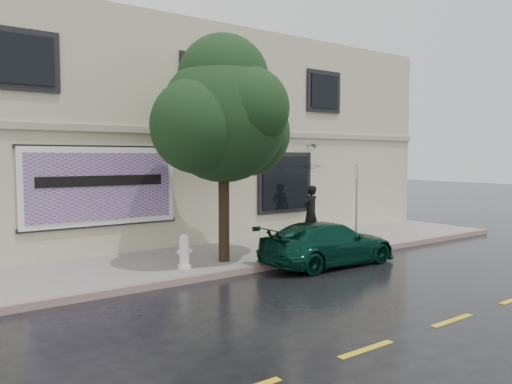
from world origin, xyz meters
TOP-DOWN VIEW (x-y plane):
  - ground at (0.00, 0.00)m, footprint 90.00×90.00m
  - sidewalk at (0.00, 3.25)m, footprint 20.00×3.50m
  - curb at (0.00, 1.50)m, footprint 20.00×0.18m
  - road_marking at (0.00, -3.50)m, footprint 19.00×0.12m
  - building at (0.00, 9.00)m, footprint 20.00×8.12m
  - billboard at (-3.20, 4.92)m, footprint 4.30×0.16m
  - car at (1.43, 1.01)m, footprint 3.98×1.83m
  - pedestrian at (3.60, 4.07)m, footprint 0.69×0.52m
  - umbrella at (3.60, 4.07)m, footprint 1.11×1.11m
  - street_tree at (-0.89, 2.46)m, footprint 3.24×3.24m
  - fire_hydrant at (-2.13, 2.29)m, footprint 0.35×0.33m
  - sign_pole at (3.24, 1.70)m, footprint 0.30×0.11m

SIDE VIEW (x-z plane):
  - ground at x=0.00m, z-range 0.00..0.00m
  - road_marking at x=0.00m, z-range 0.00..0.01m
  - sidewalk at x=0.00m, z-range 0.00..0.15m
  - curb at x=0.00m, z-range -0.01..0.15m
  - fire_hydrant at x=-2.13m, z-range 0.14..0.98m
  - car at x=1.43m, z-range 0.00..1.15m
  - pedestrian at x=3.60m, z-range 0.15..1.88m
  - sign_pole at x=3.24m, z-range 0.41..2.89m
  - billboard at x=-3.20m, z-range 0.95..3.15m
  - umbrella at x=3.60m, z-range 1.88..2.69m
  - building at x=0.00m, z-range 0.00..7.00m
  - street_tree at x=-0.89m, z-range 1.15..6.42m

